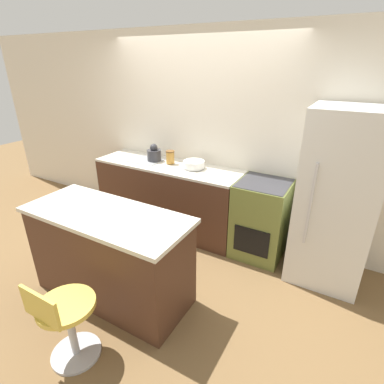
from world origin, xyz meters
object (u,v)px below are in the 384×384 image
kettle (154,154)px  mixing_bowl (194,164)px  refrigerator (336,200)px  stool_chair (66,321)px  oven_range (261,219)px

kettle → mixing_bowl: 0.63m
kettle → mixing_bowl: kettle is taller
refrigerator → mixing_bowl: refrigerator is taller
stool_chair → mixing_bowl: size_ratio=2.89×
oven_range → stool_chair: 2.30m
refrigerator → kettle: size_ratio=7.88×
stool_chair → mixing_bowl: bearing=92.9°
stool_chair → kettle: kettle is taller
oven_range → refrigerator: 0.88m
refrigerator → kettle: refrigerator is taller
mixing_bowl → kettle: bearing=180.0°
refrigerator → stool_chair: (-1.59, -2.10, -0.53)m
oven_range → refrigerator: size_ratio=0.51×
kettle → refrigerator: bearing=-2.3°
oven_range → stool_chair: size_ratio=1.21×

